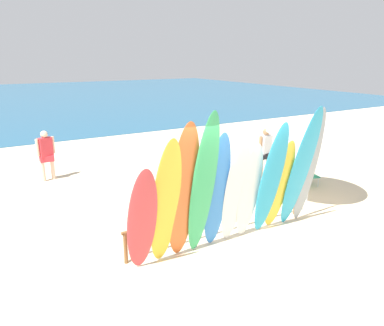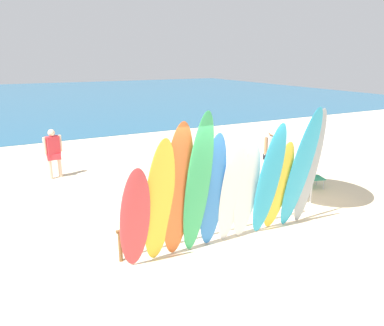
{
  "view_description": "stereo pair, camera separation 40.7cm",
  "coord_description": "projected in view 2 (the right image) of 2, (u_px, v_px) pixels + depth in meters",
  "views": [
    {
      "loc": [
        -4.06,
        -5.64,
        3.58
      ],
      "look_at": [
        0.0,
        1.21,
        1.27
      ],
      "focal_mm": 34.27,
      "sensor_mm": 36.0,
      "label": 1
    },
    {
      "loc": [
        -3.71,
        -5.84,
        3.58
      ],
      "look_at": [
        0.0,
        1.21,
        1.27
      ],
      "focal_mm": 34.27,
      "sensor_mm": 36.0,
      "label": 2
    }
  ],
  "objects": [
    {
      "name": "ground",
      "position": [
        81.0,
        127.0,
        19.52
      ],
      "size": [
        60.0,
        60.0,
        0.0
      ],
      "primitive_type": "plane",
      "color": "beige"
    },
    {
      "name": "ocean_water",
      "position": [
        43.0,
        97.0,
        33.82
      ],
      "size": [
        60.0,
        40.0,
        0.02
      ],
      "primitive_type": "cube",
      "color": "#235B7F",
      "rests_on": "ground"
    },
    {
      "name": "surfboard_rack",
      "position": [
        220.0,
        213.0,
        7.47
      ],
      "size": [
        4.32,
        0.07,
        0.63
      ],
      "color": "brown",
      "rests_on": "ground"
    },
    {
      "name": "surfboard_red_0",
      "position": [
        135.0,
        220.0,
        6.07
      ],
      "size": [
        0.54,
        0.6,
        1.96
      ],
      "primitive_type": "ellipsoid",
      "rotation": [
        0.26,
        0.0,
        -0.04
      ],
      "color": "#D13D42",
      "rests_on": "ground"
    },
    {
      "name": "surfboard_yellow_1",
      "position": [
        159.0,
        203.0,
        6.22
      ],
      "size": [
        0.61,
        0.64,
        2.38
      ],
      "primitive_type": "ellipsoid",
      "rotation": [
        0.22,
        0.0,
        0.09
      ],
      "color": "yellow",
      "rests_on": "ground"
    },
    {
      "name": "surfboard_orange_2",
      "position": [
        178.0,
        193.0,
        6.38
      ],
      "size": [
        0.58,
        0.59,
        2.61
      ],
      "primitive_type": "ellipsoid",
      "rotation": [
        0.19,
        0.0,
        0.02
      ],
      "color": "orange",
      "rests_on": "ground"
    },
    {
      "name": "surfboard_green_3",
      "position": [
        198.0,
        186.0,
        6.47
      ],
      "size": [
        0.57,
        0.68,
        2.76
      ],
      "primitive_type": "ellipsoid",
      "rotation": [
        0.2,
        0.0,
        0.09
      ],
      "color": "#38B266",
      "rests_on": "ground"
    },
    {
      "name": "surfboard_blue_4",
      "position": [
        213.0,
        192.0,
        6.8
      ],
      "size": [
        0.51,
        0.48,
        2.33
      ],
      "primitive_type": "ellipsoid",
      "rotation": [
        0.17,
        0.0,
        -0.02
      ],
      "color": "#337AD1",
      "rests_on": "ground"
    },
    {
      "name": "surfboard_white_5",
      "position": [
        232.0,
        189.0,
        6.96
      ],
      "size": [
        0.55,
        0.56,
        2.33
      ],
      "primitive_type": "ellipsoid",
      "rotation": [
        0.2,
        0.0,
        0.05
      ],
      "color": "white",
      "rests_on": "ground"
    },
    {
      "name": "surfboard_white_6",
      "position": [
        247.0,
        193.0,
        7.19
      ],
      "size": [
        0.55,
        0.45,
        2.03
      ],
      "primitive_type": "ellipsoid",
      "rotation": [
        0.18,
        0.0,
        0.04
      ],
      "color": "white",
      "rests_on": "ground"
    },
    {
      "name": "surfboard_teal_7",
      "position": [
        269.0,
        182.0,
        7.18
      ],
      "size": [
        0.55,
        0.73,
        2.45
      ],
      "primitive_type": "ellipsoid",
      "rotation": [
        0.26,
        0.0,
        -0.05
      ],
      "color": "#289EC6",
      "rests_on": "ground"
    },
    {
      "name": "surfboard_yellow_8",
      "position": [
        278.0,
        187.0,
        7.49
      ],
      "size": [
        0.55,
        0.62,
        2.03
      ],
      "primitive_type": "ellipsoid",
      "rotation": [
        0.25,
        0.0,
        -0.05
      ],
      "color": "yellow",
      "rests_on": "ground"
    },
    {
      "name": "surfboard_teal_9",
      "position": [
        300.0,
        171.0,
        7.45
      ],
      "size": [
        0.59,
        0.79,
        2.7
      ],
      "primitive_type": "ellipsoid",
      "rotation": [
        0.26,
        0.0,
        0.03
      ],
      "color": "#289EC6",
      "rests_on": "ground"
    },
    {
      "name": "surfboard_grey_10",
      "position": [
        310.0,
        168.0,
        7.74
      ],
      "size": [
        0.48,
        0.56,
        2.63
      ],
      "primitive_type": "ellipsoid",
      "rotation": [
        0.18,
        0.0,
        -0.01
      ],
      "color": "#999EA3",
      "rests_on": "ground"
    },
    {
      "name": "beachgoer_photographing",
      "position": [
        271.0,
        150.0,
        11.04
      ],
      "size": [
        0.57,
        0.25,
        1.51
      ],
      "rotation": [
        0.0,
        0.0,
        3.29
      ],
      "color": "#9E704C",
      "rests_on": "ground"
    },
    {
      "name": "beachgoer_midbeach",
      "position": [
        53.0,
        150.0,
        11.04
      ],
      "size": [
        0.55,
        0.3,
        1.51
      ],
      "rotation": [
        0.0,
        0.0,
        0.3
      ],
      "color": "beige",
      "rests_on": "ground"
    },
    {
      "name": "beach_chair_red",
      "position": [
        311.0,
        171.0,
        10.48
      ],
      "size": [
        0.69,
        0.84,
        0.8
      ],
      "rotation": [
        0.0,
        0.0,
        -0.29
      ],
      "color": "#B7B7BC",
      "rests_on": "ground"
    },
    {
      "name": "beach_chair_blue",
      "position": [
        284.0,
        157.0,
        11.95
      ],
      "size": [
        0.72,
        0.83,
        0.81
      ],
      "rotation": [
        0.0,
        0.0,
        0.37
      ],
      "color": "#B7B7BC",
      "rests_on": "ground"
    },
    {
      "name": "beach_umbrella",
      "position": [
        318.0,
        125.0,
        8.76
      ],
      "size": [
        2.28,
        2.28,
        2.22
      ],
      "color": "silver",
      "rests_on": "ground"
    }
  ]
}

